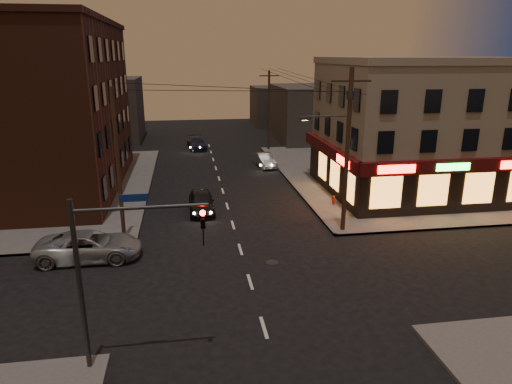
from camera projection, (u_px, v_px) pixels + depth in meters
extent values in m
plane|color=black|center=(250.00, 282.00, 22.62)|extent=(120.00, 120.00, 0.00)
cube|color=#514F4C|center=(409.00, 173.00, 43.23)|extent=(24.00, 28.00, 0.15)
cube|color=#514F4C|center=(4.00, 189.00, 37.91)|extent=(24.00, 28.00, 0.15)
cube|color=gray|center=(425.00, 129.00, 36.27)|extent=(15.00, 12.00, 10.00)
cube|color=gray|center=(432.00, 60.00, 34.76)|extent=(15.20, 12.20, 0.50)
cube|color=black|center=(463.00, 190.00, 31.60)|extent=(15.12, 0.25, 3.40)
cube|color=black|center=(332.00, 173.00, 36.12)|extent=(0.25, 12.12, 3.40)
cube|color=#430A0C|center=(469.00, 165.00, 30.79)|extent=(15.60, 0.50, 0.90)
cube|color=#430A0C|center=(330.00, 151.00, 35.56)|extent=(0.50, 12.60, 0.90)
cube|color=#FF140C|center=(397.00, 169.00, 29.75)|extent=(2.60, 0.06, 0.55)
cube|color=#26FF3F|center=(453.00, 167.00, 30.34)|extent=(2.40, 0.06, 0.50)
cube|color=#FF140C|center=(343.00, 161.00, 31.92)|extent=(0.06, 2.60, 0.55)
cube|color=orange|center=(456.00, 189.00, 31.34)|extent=(12.40, 0.08, 2.20)
cube|color=orange|center=(335.00, 175.00, 35.13)|extent=(0.08, 8.40, 2.20)
cube|color=#4B2518|center=(37.00, 109.00, 36.53)|extent=(12.00, 20.00, 13.00)
cube|color=#3F3D3A|center=(315.00, 113.00, 59.63)|extent=(10.00, 12.00, 7.00)
cube|color=#3F3D3A|center=(105.00, 109.00, 59.28)|extent=(9.00, 10.00, 8.00)
cube|color=#3F3D3A|center=(278.00, 106.00, 72.72)|extent=(8.00, 8.00, 6.00)
cylinder|color=#382619|center=(347.00, 152.00, 27.63)|extent=(0.28, 0.28, 10.00)
cube|color=#382619|center=(351.00, 81.00, 26.42)|extent=(2.40, 0.12, 0.12)
cylinder|color=#333538|center=(350.00, 95.00, 26.65)|extent=(0.44, 0.44, 0.50)
cylinder|color=#333538|center=(328.00, 116.00, 26.80)|extent=(2.60, 0.10, 0.10)
cube|color=#333538|center=(305.00, 118.00, 26.62)|extent=(0.60, 0.25, 0.18)
cube|color=#FFD88C|center=(305.00, 120.00, 26.65)|extent=(0.35, 0.15, 0.04)
cylinder|color=#382619|center=(269.00, 111.00, 52.56)|extent=(0.26, 0.26, 9.00)
cylinder|color=#382619|center=(118.00, 166.00, 26.42)|extent=(0.24, 0.24, 9.00)
cylinder|color=#333538|center=(80.00, 289.00, 15.42)|extent=(0.18, 0.18, 6.40)
cylinder|color=#333538|center=(141.00, 208.00, 14.94)|extent=(4.40, 0.12, 0.12)
imported|color=black|center=(203.00, 219.00, 15.38)|extent=(0.16, 0.20, 1.00)
sphere|color=#FF0C05|center=(203.00, 213.00, 15.20)|extent=(0.20, 0.20, 0.20)
cube|color=navy|center=(134.00, 198.00, 14.81)|extent=(0.90, 0.05, 0.25)
imported|color=gray|center=(89.00, 246.00, 24.95)|extent=(5.65, 2.68, 1.56)
imported|color=black|center=(201.00, 202.00, 32.55)|extent=(1.81, 4.41, 1.50)
imported|color=slate|center=(265.00, 160.00, 45.77)|extent=(1.88, 4.25, 1.36)
imported|color=#191C32|center=(197.00, 143.00, 54.55)|extent=(2.47, 4.96, 1.39)
cylinder|color=#9A1E0E|center=(333.00, 201.00, 33.81)|extent=(0.26, 0.26, 0.54)
sphere|color=#9A1E0E|center=(334.00, 197.00, 33.72)|extent=(0.22, 0.22, 0.22)
cylinder|color=#9A1E0E|center=(334.00, 200.00, 33.78)|extent=(0.31, 0.21, 0.11)
cylinder|color=#9A1E0E|center=(334.00, 200.00, 33.78)|extent=(0.21, 0.31, 0.11)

